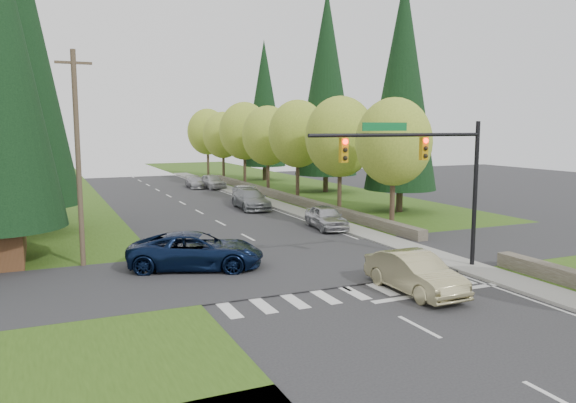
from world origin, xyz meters
TOP-DOWN VIEW (x-y plane):
  - ground at (0.00, 0.00)m, footprint 120.00×120.00m
  - grass_east at (13.00, 20.00)m, footprint 14.00×110.00m
  - grass_west at (-13.00, 20.00)m, footprint 14.00×110.00m
  - cross_street at (0.00, 8.00)m, footprint 120.00×8.00m
  - sidewalk_east at (6.90, 22.00)m, footprint 1.80×80.00m
  - curb_east at (6.05, 22.00)m, footprint 0.20×80.00m
  - stone_wall_north at (8.60, 30.00)m, footprint 0.70×40.00m
  - traffic_signal at (4.37, 4.50)m, footprint 8.70×0.37m
  - utility_pole at (-9.50, 12.00)m, footprint 1.60×0.24m
  - decid_tree_0 at (9.20, 14.00)m, footprint 4.80×4.80m
  - decid_tree_1 at (9.30, 21.00)m, footprint 5.20×5.20m
  - decid_tree_2 at (9.10, 28.00)m, footprint 5.00×5.00m
  - decid_tree_3 at (9.20, 35.00)m, footprint 5.00×5.00m
  - decid_tree_4 at (9.30, 42.00)m, footprint 5.40×5.40m
  - decid_tree_5 at (9.10, 49.00)m, footprint 4.80×4.80m
  - decid_tree_6 at (9.20, 56.00)m, footprint 5.20×5.20m
  - conifer_w_c at (-12.00, 22.00)m, footprint 6.46×6.46m
  - conifer_e_a at (14.00, 20.00)m, footprint 5.44×5.44m
  - conifer_e_b at (15.00, 34.00)m, footprint 6.12×6.12m
  - conifer_e_c at (14.00, 48.00)m, footprint 5.10×5.10m
  - sedan_champagne at (2.22, 2.25)m, footprint 1.76×4.88m
  - suv_navy at (-4.72, 9.42)m, footprint 6.77×4.92m
  - parked_car_a at (5.60, 16.11)m, footprint 2.32×4.62m
  - parked_car_b at (4.20, 26.32)m, footprint 2.61×5.54m
  - parked_car_c at (5.03, 29.49)m, footprint 1.99×4.67m
  - parked_car_d at (5.60, 42.05)m, footprint 2.36×4.68m
  - parked_car_e at (4.20, 43.33)m, footprint 1.95×4.32m

SIDE VIEW (x-z plane):
  - ground at x=0.00m, z-range 0.00..0.00m
  - cross_street at x=0.00m, z-range -0.05..0.05m
  - grass_east at x=13.00m, z-range 0.00..0.06m
  - grass_west at x=-13.00m, z-range 0.00..0.06m
  - sidewalk_east at x=6.90m, z-range 0.00..0.13m
  - curb_east at x=6.05m, z-range 0.00..0.13m
  - stone_wall_north at x=8.60m, z-range 0.00..0.70m
  - parked_car_e at x=4.20m, z-range 0.00..1.23m
  - parked_car_c at x=5.03m, z-range 0.00..1.50m
  - parked_car_a at x=5.60m, z-range 0.00..1.51m
  - parked_car_d at x=5.60m, z-range 0.00..1.53m
  - parked_car_b at x=4.20m, z-range 0.00..1.56m
  - sedan_champagne at x=2.22m, z-range 0.00..1.60m
  - suv_navy at x=-4.72m, z-range 0.00..1.71m
  - traffic_signal at x=4.37m, z-range 1.58..8.38m
  - utility_pole at x=-9.50m, z-range 0.14..10.14m
  - decid_tree_5 at x=9.10m, z-range 1.38..9.68m
  - decid_tree_0 at x=9.20m, z-range 1.41..9.78m
  - decid_tree_3 at x=9.20m, z-range 1.39..9.94m
  - decid_tree_1 at x=9.30m, z-range 1.40..10.20m
  - decid_tree_6 at x=9.20m, z-range 1.43..10.30m
  - decid_tree_2 at x=9.10m, z-range 1.52..10.34m
  - decid_tree_4 at x=9.30m, z-range 1.47..10.65m
  - conifer_e_c at x=14.00m, z-range 0.89..17.69m
  - conifer_e_a at x=14.00m, z-range 0.89..18.69m
  - conifer_e_b at x=15.00m, z-range 0.89..20.69m
  - conifer_w_c at x=-12.00m, z-range 0.89..21.69m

